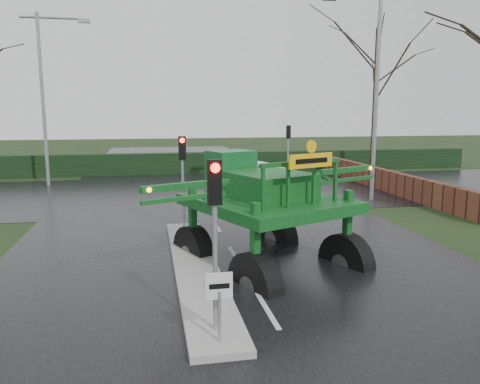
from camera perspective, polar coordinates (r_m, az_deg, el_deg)
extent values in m
plane|color=black|center=(10.81, 3.33, -14.25)|extent=(140.00, 140.00, 0.00)
cube|color=black|center=(20.20, -3.70, -2.82)|extent=(14.00, 80.00, 0.02)
cube|color=black|center=(26.05, -5.39, 0.01)|extent=(80.00, 12.00, 0.02)
cube|color=gray|center=(13.33, -5.41, -9.16)|extent=(1.20, 10.00, 0.16)
cube|color=black|center=(33.85, -6.76, 3.50)|extent=(44.00, 0.90, 1.50)
cube|color=#592D1E|center=(28.92, 15.78, 1.84)|extent=(0.40, 20.00, 1.20)
cylinder|color=gray|center=(8.97, -2.53, -14.95)|extent=(0.07, 0.07, 1.00)
cube|color=silver|center=(8.73, -2.56, -11.37)|extent=(0.50, 0.04, 0.50)
cube|color=black|center=(8.71, -2.54, -11.42)|extent=(0.38, 0.01, 0.10)
cylinder|color=gray|center=(9.04, -3.05, -7.28)|extent=(0.10, 0.10, 3.50)
cube|color=black|center=(8.74, -3.13, 1.21)|extent=(0.26, 0.22, 0.85)
sphere|color=#FF0C07|center=(8.57, -3.03, 2.94)|extent=(0.18, 0.18, 0.18)
cylinder|color=gray|center=(17.30, -6.98, 0.89)|extent=(0.10, 0.10, 3.50)
cube|color=black|center=(17.15, -7.07, 5.35)|extent=(0.26, 0.22, 0.85)
sphere|color=#FF0C07|center=(17.00, -7.06, 6.25)|extent=(0.18, 0.18, 0.18)
cylinder|color=gray|center=(31.01, 5.88, 4.81)|extent=(0.10, 0.10, 3.50)
cube|color=black|center=(30.92, 5.93, 7.30)|extent=(0.26, 0.22, 0.85)
sphere|color=#FF0C07|center=(31.04, 5.87, 7.83)|extent=(0.18, 0.18, 0.18)
cylinder|color=gray|center=(24.20, 16.26, 10.80)|extent=(0.20, 0.20, 10.00)
cylinder|color=gray|center=(30.17, -22.90, 10.15)|extent=(0.20, 0.20, 10.00)
cylinder|color=gray|center=(30.48, -21.96, 19.10)|extent=(3.52, 0.14, 0.14)
cube|color=gray|center=(30.21, -18.48, 19.15)|extent=(0.65, 0.30, 0.20)
cylinder|color=black|center=(34.26, 16.12, 10.39)|extent=(0.32, 0.32, 10.00)
cone|color=black|center=(34.85, 16.60, 19.95)|extent=(0.24, 0.24, 2.50)
cylinder|color=black|center=(12.40, -8.87, -6.68)|extent=(1.17, 1.88, 1.82)
cylinder|color=#595B56|center=(12.40, -8.87, -6.68)|extent=(0.74, 0.80, 0.64)
cube|color=#0C4513|center=(12.13, -9.01, -1.51)|extent=(0.26, 0.26, 2.10)
cylinder|color=black|center=(14.05, 3.37, -4.62)|extent=(1.17, 1.88, 1.82)
cylinder|color=#595B56|center=(14.05, 3.37, -4.62)|extent=(0.74, 0.80, 0.64)
cube|color=#0C4513|center=(13.81, 3.42, -0.04)|extent=(0.26, 0.26, 2.10)
cylinder|color=black|center=(9.67, -0.39, -11.35)|extent=(1.17, 1.88, 1.82)
cylinder|color=#595B56|center=(9.67, -0.39, -11.35)|extent=(0.74, 0.80, 0.64)
cube|color=#0C4513|center=(9.32, -0.40, -4.80)|extent=(0.26, 0.26, 2.10)
cylinder|color=black|center=(11.71, 13.24, -7.82)|extent=(1.17, 1.88, 1.82)
cylinder|color=#595B56|center=(11.71, 13.24, -7.82)|extent=(0.74, 0.80, 0.64)
cube|color=#0C4513|center=(11.42, 13.47, -2.36)|extent=(0.26, 0.26, 2.10)
cube|color=#0C4513|center=(11.44, 1.90, 0.95)|extent=(5.23, 5.52, 0.32)
cube|color=#0C4513|center=(11.53, 1.38, 3.53)|extent=(2.91, 3.30, 0.82)
cube|color=#135327|center=(13.02, -3.28, 5.64)|extent=(1.69, 1.54, 1.19)
cube|color=#0C4513|center=(10.17, 6.80, 7.27)|extent=(2.56, 1.17, 0.11)
cube|color=#0C4513|center=(9.59, -11.07, 4.01)|extent=(2.25, 1.08, 0.16)
sphere|color=orange|center=(9.16, -16.63, 3.52)|extent=(0.13, 0.13, 0.13)
cube|color=#0C4513|center=(13.02, 13.40, 5.39)|extent=(2.25, 1.08, 0.16)
sphere|color=orange|center=(13.71, 16.54, 5.46)|extent=(0.13, 0.13, 0.13)
cube|color=yellow|center=(9.90, 8.20, 7.70)|extent=(1.36, 0.62, 0.36)
cube|color=black|center=(9.90, 8.20, 7.70)|extent=(1.01, 0.44, 0.13)
cylinder|color=yellow|center=(9.89, 8.25, 9.81)|extent=(0.32, 0.16, 0.33)
imported|color=silver|center=(30.39, 2.48, 1.43)|extent=(4.00, 2.52, 1.25)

